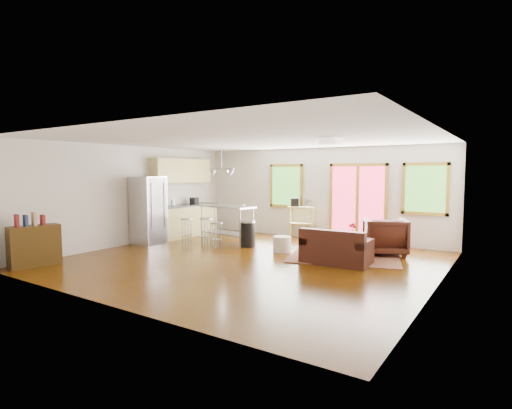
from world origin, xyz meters
The scene contains 29 objects.
floor centered at (0.00, 0.00, -0.01)m, with size 7.50×7.00×0.02m, color #321902.
ceiling centered at (0.00, 0.00, 2.61)m, with size 7.50×7.00×0.02m, color silver.
back_wall centered at (0.00, 3.51, 1.30)m, with size 7.50×0.02×2.60m, color beige.
left_wall centered at (-3.76, 0.00, 1.30)m, with size 0.02×7.00×2.60m, color beige.
right_wall centered at (3.76, 0.00, 1.30)m, with size 0.02×7.00×2.60m, color beige.
front_wall centered at (0.00, -3.51, 1.30)m, with size 7.50×0.02×2.60m, color beige.
window_left centered at (-1.00, 3.46, 1.50)m, with size 1.10×0.05×1.30m.
french_doors centered at (1.20, 3.46, 1.10)m, with size 1.60×0.05×2.10m.
window_right centered at (2.90, 3.46, 1.50)m, with size 1.10×0.05×1.30m.
rug centered at (1.61, 1.46, 0.01)m, with size 2.37×1.82×0.02m, color #4C5D33.
loveseat centered at (1.68, 0.78, 0.29)m, with size 1.42×0.84×0.74m.
coffee_table centered at (1.66, 1.66, 0.33)m, with size 1.02×0.69×0.38m.
armchair centered at (2.28, 2.25, 0.47)m, with size 0.92×0.86×0.95m, color black.
ottoman centered at (1.08, 2.40, 0.18)m, with size 0.55×0.55×0.36m, color black.
pouf centered at (0.13, 1.24, 0.19)m, with size 0.43×0.43×0.37m, color beige.
vase centered at (1.69, 1.75, 0.53)m, with size 0.21×0.22×0.35m.
book centered at (1.89, 1.58, 0.53)m, with size 0.20×0.03×0.27m, color maroon.
cabinets centered at (-3.49, 1.70, 0.93)m, with size 0.64×2.24×2.30m.
refrigerator centered at (-3.34, 0.20, 0.90)m, with size 0.75×0.71×1.79m.
island centered at (-1.72, 1.48, 0.70)m, with size 1.67×0.86×1.01m.
cup centered at (-1.30, 1.64, 1.02)m, with size 0.13×0.10×0.13m, color silver.
bar_stool_a centered at (-2.58, 0.84, 0.51)m, with size 0.41×0.41×0.68m.
bar_stool_b centered at (-2.05, 1.00, 0.53)m, with size 0.43×0.43×0.71m.
bar_stool_c centered at (-1.59, 0.87, 0.47)m, with size 0.40×0.40×0.64m.
trash_can centered at (-0.92, 1.32, 0.34)m, with size 0.47×0.47×0.68m.
kitchen_cart centered at (-0.43, 3.34, 0.79)m, with size 0.88×0.72×1.16m.
bookshelf centered at (-3.35, -2.80, 0.43)m, with size 0.54×0.99×1.11m.
ceiling_flush centered at (1.60, 0.60, 2.53)m, with size 0.35×0.35×0.12m, color white.
pendant_light centered at (-1.90, 1.50, 1.90)m, with size 0.80×0.18×0.79m.
Camera 1 is at (4.81, -7.00, 1.91)m, focal length 28.00 mm.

